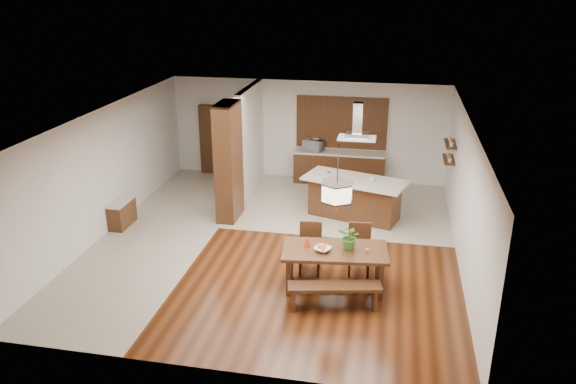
% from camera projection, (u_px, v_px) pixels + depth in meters
% --- Properties ---
extents(room_shell, '(9.00, 9.04, 2.92)m').
position_uv_depth(room_shell, '(274.00, 156.00, 12.01)').
color(room_shell, '#39190A').
rests_on(room_shell, ground).
extents(tile_hallway, '(2.50, 9.00, 0.01)m').
position_uv_depth(tile_hallway, '(161.00, 232.00, 13.23)').
color(tile_hallway, '#B8AD99').
rests_on(tile_hallway, ground).
extents(tile_kitchen, '(5.50, 4.00, 0.01)m').
position_uv_depth(tile_kitchen, '(341.00, 205.00, 14.81)').
color(tile_kitchen, '#B8AD99').
rests_on(tile_kitchen, ground).
extents(soffit_band, '(8.00, 9.00, 0.02)m').
position_uv_depth(soffit_band, '(274.00, 118.00, 11.71)').
color(soffit_band, '#3F210F').
rests_on(soffit_band, room_shell).
extents(partition_pier, '(0.45, 1.00, 2.90)m').
position_uv_depth(partition_pier, '(229.00, 162.00, 13.57)').
color(partition_pier, '#311B0D').
rests_on(partition_pier, ground).
extents(partition_stub, '(0.18, 2.40, 2.90)m').
position_uv_depth(partition_stub, '(250.00, 139.00, 15.50)').
color(partition_stub, silver).
rests_on(partition_stub, ground).
extents(hallway_console, '(0.37, 0.88, 0.63)m').
position_uv_depth(hallway_console, '(122.00, 214.00, 13.49)').
color(hallway_console, '#311B0D').
rests_on(hallway_console, ground).
extents(hallway_doorway, '(1.10, 0.20, 2.10)m').
position_uv_depth(hallway_doorway, '(218.00, 140.00, 16.88)').
color(hallway_doorway, '#311B0D').
rests_on(hallway_doorway, ground).
extents(rear_counter, '(2.60, 0.62, 0.95)m').
position_uv_depth(rear_counter, '(339.00, 168.00, 16.25)').
color(rear_counter, '#311B0D').
rests_on(rear_counter, ground).
extents(kitchen_window, '(2.60, 0.08, 1.50)m').
position_uv_depth(kitchen_window, '(342.00, 122.00, 16.03)').
color(kitchen_window, brown).
rests_on(kitchen_window, room_shell).
extents(shelf_lower, '(0.26, 0.90, 0.04)m').
position_uv_depth(shelf_lower, '(449.00, 159.00, 13.94)').
color(shelf_lower, '#311B0D').
rests_on(shelf_lower, room_shell).
extents(shelf_upper, '(0.26, 0.90, 0.04)m').
position_uv_depth(shelf_upper, '(450.00, 144.00, 13.79)').
color(shelf_upper, '#311B0D').
rests_on(shelf_upper, room_shell).
extents(dining_table, '(2.08, 1.22, 0.83)m').
position_uv_depth(dining_table, '(335.00, 260.00, 10.68)').
color(dining_table, '#311B0D').
rests_on(dining_table, ground).
extents(dining_bench, '(1.72, 0.70, 0.47)m').
position_uv_depth(dining_bench, '(334.00, 296.00, 10.15)').
color(dining_bench, '#311B0D').
rests_on(dining_bench, ground).
extents(dining_chair_left, '(0.49, 0.49, 1.02)m').
position_uv_depth(dining_chair_left, '(310.00, 249.00, 11.32)').
color(dining_chair_left, '#311B0D').
rests_on(dining_chair_left, ground).
extents(dining_chair_right, '(0.50, 0.50, 1.04)m').
position_uv_depth(dining_chair_right, '(359.00, 250.00, 11.24)').
color(dining_chair_right, '#311B0D').
rests_on(dining_chair_right, ground).
extents(pendant_lantern, '(0.64, 0.64, 1.31)m').
position_uv_depth(pendant_lantern, '(337.00, 179.00, 10.09)').
color(pendant_lantern, '#FFF6C3').
rests_on(pendant_lantern, room_shell).
extents(foliage_plant, '(0.55, 0.53, 0.48)m').
position_uv_depth(foliage_plant, '(350.00, 237.00, 10.54)').
color(foliage_plant, '#397326').
rests_on(foliage_plant, dining_table).
extents(fruit_bowl, '(0.40, 0.40, 0.08)m').
position_uv_depth(fruit_bowl, '(323.00, 249.00, 10.53)').
color(fruit_bowl, beige).
rests_on(fruit_bowl, dining_table).
extents(napkin_cone, '(0.18, 0.18, 0.23)m').
position_uv_depth(napkin_cone, '(307.00, 241.00, 10.67)').
color(napkin_cone, red).
rests_on(napkin_cone, dining_table).
extents(gold_ornament, '(0.08, 0.08, 0.09)m').
position_uv_depth(gold_ornament, '(367.00, 251.00, 10.43)').
color(gold_ornament, gold).
rests_on(gold_ornament, dining_table).
extents(kitchen_island, '(2.70, 1.76, 1.03)m').
position_uv_depth(kitchen_island, '(354.00, 197.00, 13.90)').
color(kitchen_island, '#311B0D').
rests_on(kitchen_island, ground).
extents(range_hood, '(0.90, 0.55, 0.87)m').
position_uv_depth(range_hood, '(358.00, 121.00, 13.21)').
color(range_hood, silver).
rests_on(range_hood, room_shell).
extents(island_cup, '(0.15, 0.15, 0.09)m').
position_uv_depth(island_cup, '(372.00, 179.00, 13.54)').
color(island_cup, silver).
rests_on(island_cup, kitchen_island).
extents(microwave, '(0.65, 0.54, 0.31)m').
position_uv_depth(microwave, '(313.00, 145.00, 16.14)').
color(microwave, silver).
rests_on(microwave, rear_counter).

